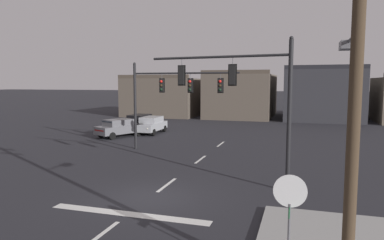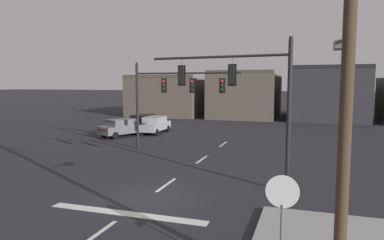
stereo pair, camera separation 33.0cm
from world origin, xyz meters
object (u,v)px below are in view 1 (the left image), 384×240
object	(u,v)px
stop_sign	(290,204)
car_lot_nearside	(139,122)
signal_mast_near_side	(246,90)
car_lot_farside	(120,127)
signal_mast_far_side	(168,92)
car_lot_middle	(151,125)
utility_pole	(355,71)

from	to	relation	value
stop_sign	car_lot_nearside	xyz separation A→B (m)	(-15.84, 25.31, -1.29)
signal_mast_near_side	car_lot_farside	bearing A→B (deg)	137.42
signal_mast_far_side	car_lot_nearside	xyz separation A→B (m)	(-6.91, 9.71, -3.42)
stop_sign	car_lot_nearside	size ratio (longest dim) A/B	0.62
car_lot_middle	signal_mast_far_side	bearing A→B (deg)	-58.88
signal_mast_near_side	signal_mast_far_side	xyz separation A→B (m)	(-6.65, 7.19, -0.28)
signal_mast_far_side	utility_pole	world-z (taller)	utility_pole
car_lot_farside	stop_sign	bearing A→B (deg)	-52.97
signal_mast_far_side	car_lot_nearside	distance (m)	12.40
car_lot_farside	utility_pole	world-z (taller)	utility_pole
car_lot_nearside	utility_pole	size ratio (longest dim) A/B	0.48
signal_mast_far_side	car_lot_middle	xyz separation A→B (m)	(-4.77, 7.90, -3.42)
car_lot_middle	car_lot_farside	xyz separation A→B (m)	(-1.84, -2.91, 0.00)
stop_sign	utility_pole	size ratio (longest dim) A/B	0.30
stop_sign	car_lot_middle	bearing A→B (deg)	120.24
stop_sign	car_lot_middle	distance (m)	27.24
signal_mast_near_side	car_lot_farside	distance (m)	18.38
signal_mast_near_side	car_lot_nearside	distance (m)	21.98
utility_pole	signal_mast_far_side	bearing A→B (deg)	122.67
car_lot_nearside	car_lot_farside	xyz separation A→B (m)	(0.31, -4.72, 0.00)
stop_sign	car_lot_nearside	world-z (taller)	stop_sign
signal_mast_near_side	stop_sign	distance (m)	9.04
signal_mast_far_side	utility_pole	distance (m)	18.82
car_lot_middle	car_lot_farside	world-z (taller)	same
car_lot_nearside	car_lot_farside	world-z (taller)	same
stop_sign	car_lot_middle	world-z (taller)	stop_sign
utility_pole	car_lot_farside	bearing A→B (deg)	128.83
signal_mast_near_side	car_lot_middle	xyz separation A→B (m)	(-11.42, 15.09, -3.69)
car_lot_nearside	stop_sign	bearing A→B (deg)	-57.96
signal_mast_far_side	stop_sign	xyz separation A→B (m)	(8.93, -15.61, -2.13)
utility_pole	signal_mast_near_side	bearing A→B (deg)	112.05
car_lot_middle	utility_pole	xyz separation A→B (m)	(14.92, -23.73, 4.28)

